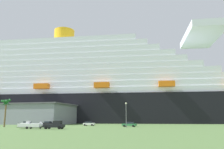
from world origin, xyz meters
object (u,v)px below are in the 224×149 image
Objects in this scene: cruise_ship at (102,91)px; parked_car_silver_sedan at (27,123)px; small_boat_on_trailer at (33,125)px; street_lamp at (126,111)px; parked_car_white_van at (89,123)px; pickup_truck at (55,125)px; parked_car_green_wagon at (130,124)px; parked_car_black_coupe at (48,123)px; palm_tree at (6,104)px.

parked_car_silver_sedan is at bearing -110.92° from cruise_ship.
street_lamp is at bearing 26.82° from small_boat_on_trailer.
cruise_ship is at bearing 88.40° from small_boat_on_trailer.
parked_car_white_van is at bearing 138.46° from street_lamp.
pickup_truck is 33.78m from parked_car_silver_sedan.
parked_car_green_wagon is (16.39, -7.71, 0.00)m from parked_car_white_van.
small_boat_on_trailer is at bearing -72.03° from parked_car_black_coupe.
cruise_ship is 75.88m from pickup_truck.
street_lamp is 7.81m from parked_car_green_wagon.
pickup_truck is 1.13× the size of parked_car_green_wagon.
parked_car_silver_sedan is at bearing -175.83° from parked_car_white_van.
small_boat_on_trailer is at bearing -91.60° from cruise_ship.
pickup_truck is 1.20× the size of parked_car_black_coupe.
palm_tree reaches higher than parked_car_white_van.
palm_tree is 1.96× the size of parked_car_silver_sedan.
small_boat_on_trailer is 1.79× the size of parked_car_green_wagon.
parked_car_green_wagon is (40.51, 8.94, -6.54)m from palm_tree.
parked_car_green_wagon is at bearing -67.60° from cruise_ship.
cruise_ship is at bearing 76.52° from parked_car_black_coupe.
street_lamp reaches higher than small_boat_on_trailer.
parked_car_black_coupe is at bearing 176.37° from parked_car_white_van.
cruise_ship reaches higher than parked_car_green_wagon.
cruise_ship is 67.26m from palm_tree.
street_lamp is 1.62× the size of parked_car_silver_sedan.
parked_car_silver_sedan is (-18.70, -48.93, -18.25)m from cruise_ship.
parked_car_green_wagon is 1.06× the size of parked_car_black_coupe.
street_lamp is at bearing -70.03° from cruise_ship.
small_boat_on_trailer is at bearing -32.08° from palm_tree.
parked_car_black_coupe is at bearing -103.48° from cruise_ship.
palm_tree reaches higher than parked_car_black_coupe.
pickup_truck is 25.18m from palm_tree.
parked_car_white_van and parked_car_green_wagon have the same top height.
palm_tree is 1.21× the size of street_lamp.
parked_car_white_van is (1.81, 26.46, -0.21)m from pickup_truck.
street_lamp is at bearing -16.90° from parked_car_silver_sedan.
cruise_ship is 50.72m from parked_car_black_coupe.
parked_car_green_wagon is (22.59, -54.82, -18.25)m from cruise_ship.
palm_tree is at bearing -111.20° from parked_car_black_coupe.
small_boat_on_trailer is (-2.06, -73.70, -18.12)m from cruise_ship.
parked_car_silver_sedan is at bearing -159.24° from parked_car_black_coupe.
parked_car_white_van is at bearing 72.76° from small_boat_on_trailer.
pickup_truck is at bearing 1.09° from small_boat_on_trailer.
cruise_ship is at bearing 93.42° from pickup_truck.
street_lamp is 43.06m from parked_car_silver_sedan.
parked_car_silver_sedan is 1.01× the size of parked_car_black_coupe.
street_lamp reaches higher than parked_car_black_coupe.
pickup_truck is 0.73× the size of street_lamp.
cruise_ship is 25.81× the size of small_boat_on_trailer.
parked_car_black_coupe is (-17.23, 1.09, 0.00)m from parked_car_white_van.
cruise_ship is 48.92× the size of parked_car_black_coupe.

